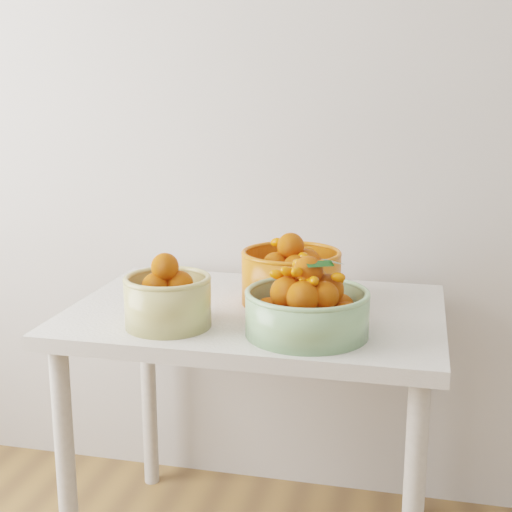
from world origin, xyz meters
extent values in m
cube|color=beige|center=(0.00, 2.00, 1.35)|extent=(4.00, 0.04, 2.70)
cube|color=silver|center=(-0.29, 1.60, 0.73)|extent=(1.00, 0.70, 0.04)
cylinder|color=silver|center=(-0.73, 1.31, 0.35)|extent=(0.05, 0.05, 0.71)
cylinder|color=silver|center=(-0.73, 1.89, 0.35)|extent=(0.05, 0.05, 0.71)
cylinder|color=silver|center=(0.15, 1.89, 0.35)|extent=(0.05, 0.05, 0.71)
cylinder|color=tan|center=(-0.47, 1.40, 0.81)|extent=(0.22, 0.22, 0.12)
torus|color=tan|center=(-0.47, 1.40, 0.87)|extent=(0.23, 0.23, 0.02)
sphere|color=#D1660C|center=(-0.41, 1.41, 0.80)|extent=(0.07, 0.07, 0.07)
sphere|color=#D1660C|center=(-0.47, 1.46, 0.80)|extent=(0.08, 0.08, 0.08)
sphere|color=#EE4A00|center=(-0.52, 1.40, 0.80)|extent=(0.08, 0.08, 0.08)
sphere|color=#EE4A00|center=(-0.47, 1.35, 0.80)|extent=(0.07, 0.07, 0.07)
sphere|color=#EE4A00|center=(-0.47, 1.40, 0.80)|extent=(0.07, 0.07, 0.07)
sphere|color=#EE4A00|center=(-0.44, 1.42, 0.86)|extent=(0.07, 0.07, 0.07)
sphere|color=#EE4A00|center=(-0.50, 1.39, 0.86)|extent=(0.07, 0.07, 0.07)
sphere|color=#EE4A00|center=(-0.47, 1.41, 0.90)|extent=(0.07, 0.07, 0.07)
ellipsoid|color=#E05507|center=(-0.49, 1.40, 0.88)|extent=(0.04, 0.04, 0.03)
ellipsoid|color=#E05507|center=(-0.47, 1.40, 0.91)|extent=(0.03, 0.04, 0.03)
ellipsoid|color=#E05507|center=(-0.47, 1.39, 0.89)|extent=(0.04, 0.04, 0.04)
ellipsoid|color=#E05507|center=(-0.47, 1.44, 0.87)|extent=(0.03, 0.04, 0.04)
cylinder|color=#89B780|center=(-0.12, 1.42, 0.80)|extent=(0.32, 0.32, 0.10)
torus|color=#89B780|center=(-0.12, 1.42, 0.85)|extent=(0.32, 0.32, 0.01)
sphere|color=#EE4A00|center=(-0.02, 1.42, 0.80)|extent=(0.08, 0.08, 0.08)
sphere|color=#EE4A00|center=(-0.05, 1.48, 0.80)|extent=(0.08, 0.08, 0.08)
sphere|color=#EE4A00|center=(-0.12, 1.51, 0.80)|extent=(0.08, 0.08, 0.08)
sphere|color=#EE4A00|center=(-0.19, 1.49, 0.80)|extent=(0.07, 0.07, 0.07)
sphere|color=#EE4A00|center=(-0.22, 1.42, 0.80)|extent=(0.07, 0.07, 0.07)
sphere|color=#EE4A00|center=(-0.18, 1.35, 0.80)|extent=(0.07, 0.07, 0.07)
sphere|color=#EE4A00|center=(-0.11, 1.32, 0.80)|extent=(0.07, 0.07, 0.07)
sphere|color=#EE4A00|center=(-0.05, 1.35, 0.80)|extent=(0.08, 0.08, 0.08)
sphere|color=#EE4A00|center=(-0.12, 1.42, 0.80)|extent=(0.07, 0.07, 0.07)
sphere|color=#EE4A00|center=(-0.07, 1.44, 0.86)|extent=(0.08, 0.08, 0.08)
sphere|color=#EE4A00|center=(-0.12, 1.47, 0.86)|extent=(0.07, 0.07, 0.07)
sphere|color=#EE4A00|center=(-0.17, 1.44, 0.86)|extent=(0.08, 0.08, 0.08)
sphere|color=#EE4A00|center=(-0.17, 1.40, 0.86)|extent=(0.08, 0.08, 0.08)
sphere|color=#EE4A00|center=(-0.12, 1.37, 0.86)|extent=(0.08, 0.08, 0.08)
sphere|color=#EE4A00|center=(-0.08, 1.39, 0.86)|extent=(0.07, 0.07, 0.07)
sphere|color=#EE4A00|center=(-0.12, 1.43, 0.91)|extent=(0.07, 0.07, 0.07)
ellipsoid|color=#E05507|center=(-0.09, 1.45, 0.89)|extent=(0.04, 0.05, 0.04)
ellipsoid|color=#E05507|center=(-0.13, 1.40, 0.89)|extent=(0.04, 0.04, 0.04)
ellipsoid|color=#E05507|center=(-0.05, 1.45, 0.88)|extent=(0.04, 0.04, 0.03)
ellipsoid|color=#E05507|center=(-0.15, 1.43, 0.90)|extent=(0.05, 0.04, 0.04)
ellipsoid|color=#E05507|center=(-0.15, 1.45, 0.92)|extent=(0.04, 0.05, 0.04)
ellipsoid|color=#E05507|center=(-0.19, 1.41, 0.90)|extent=(0.04, 0.03, 0.03)
ellipsoid|color=#E05507|center=(-0.05, 1.41, 0.90)|extent=(0.04, 0.03, 0.03)
ellipsoid|color=#E05507|center=(-0.13, 1.42, 0.90)|extent=(0.04, 0.04, 0.03)
ellipsoid|color=#E05507|center=(-0.10, 1.38, 0.90)|extent=(0.04, 0.05, 0.03)
ellipsoid|color=#E05507|center=(-0.14, 1.39, 0.91)|extent=(0.04, 0.04, 0.03)
ellipsoid|color=#E05507|center=(-0.11, 1.40, 0.89)|extent=(0.04, 0.04, 0.03)
ellipsoid|color=#E05507|center=(-0.17, 1.45, 0.88)|extent=(0.05, 0.04, 0.04)
ellipsoid|color=#E05507|center=(-0.15, 1.43, 0.90)|extent=(0.04, 0.03, 0.03)
ellipsoid|color=#E05507|center=(-0.18, 1.45, 0.89)|extent=(0.05, 0.04, 0.04)
ellipsoid|color=#E05507|center=(-0.17, 1.40, 0.91)|extent=(0.05, 0.04, 0.04)
ellipsoid|color=#E05507|center=(-0.12, 1.41, 0.89)|extent=(0.03, 0.04, 0.03)
cylinder|color=#DD5B13|center=(-0.20, 1.67, 0.82)|extent=(0.36, 0.36, 0.14)
torus|color=#DD5B13|center=(-0.20, 1.67, 0.89)|extent=(0.37, 0.37, 0.01)
sphere|color=#D1660C|center=(-0.12, 1.67, 0.80)|extent=(0.08, 0.08, 0.08)
sphere|color=#EE4A00|center=(-0.16, 1.74, 0.80)|extent=(0.08, 0.08, 0.08)
sphere|color=#EE4A00|center=(-0.25, 1.74, 0.80)|extent=(0.08, 0.08, 0.08)
sphere|color=#EE4A00|center=(-0.29, 1.67, 0.80)|extent=(0.08, 0.08, 0.08)
sphere|color=#EE4A00|center=(-0.24, 1.60, 0.80)|extent=(0.08, 0.08, 0.08)
sphere|color=#EE4A00|center=(-0.16, 1.60, 0.80)|extent=(0.08, 0.08, 0.08)
sphere|color=#EE4A00|center=(-0.20, 1.67, 0.80)|extent=(0.08, 0.08, 0.08)
sphere|color=#EE4A00|center=(-0.16, 1.69, 0.86)|extent=(0.08, 0.08, 0.08)
sphere|color=#EE4A00|center=(-0.23, 1.71, 0.86)|extent=(0.07, 0.07, 0.07)
sphere|color=#EE4A00|center=(-0.25, 1.65, 0.86)|extent=(0.07, 0.07, 0.07)
sphere|color=#EE4A00|center=(-0.18, 1.63, 0.86)|extent=(0.07, 0.07, 0.07)
sphere|color=#EE4A00|center=(-0.21, 1.67, 0.91)|extent=(0.07, 0.07, 0.07)
ellipsoid|color=#E05507|center=(-0.22, 1.66, 0.90)|extent=(0.04, 0.04, 0.03)
ellipsoid|color=#E05507|center=(-0.22, 1.68, 0.90)|extent=(0.05, 0.05, 0.04)
ellipsoid|color=#E05507|center=(-0.19, 1.69, 0.89)|extent=(0.04, 0.05, 0.03)
ellipsoid|color=#E05507|center=(-0.25, 1.69, 0.92)|extent=(0.05, 0.05, 0.04)
ellipsoid|color=#E05507|center=(-0.20, 1.67, 0.90)|extent=(0.04, 0.04, 0.04)
ellipsoid|color=#E05507|center=(-0.17, 1.72, 0.89)|extent=(0.04, 0.05, 0.03)
ellipsoid|color=#E05507|center=(-0.20, 1.73, 0.88)|extent=(0.03, 0.04, 0.04)
ellipsoid|color=#E05507|center=(-0.17, 1.63, 0.89)|extent=(0.05, 0.05, 0.03)
ellipsoid|color=#E05507|center=(-0.20, 1.67, 0.90)|extent=(0.05, 0.04, 0.04)
camera|label=1|loc=(0.13, -0.21, 1.33)|focal=50.00mm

